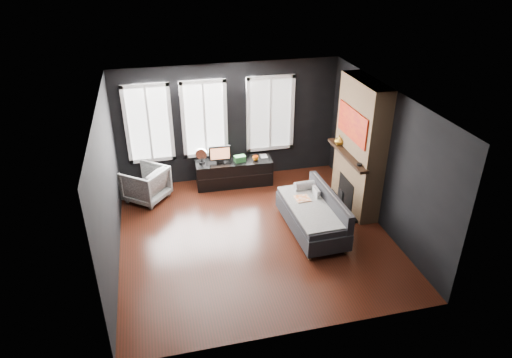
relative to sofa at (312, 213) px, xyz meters
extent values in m
plane|color=black|center=(-1.10, 0.09, -0.40)|extent=(5.00, 5.00, 0.00)
plane|color=white|center=(-1.10, 0.09, 2.30)|extent=(5.00, 5.00, 0.00)
cube|color=black|center=(-1.10, 2.59, 0.95)|extent=(5.00, 0.02, 2.70)
cube|color=black|center=(-3.60, 0.09, 0.95)|extent=(0.02, 5.00, 2.70)
cube|color=black|center=(1.40, 0.09, 0.95)|extent=(0.02, 5.00, 2.70)
cube|color=gray|center=(0.20, 0.33, 0.18)|extent=(0.07, 0.29, 0.29)
imported|color=white|center=(-3.05, 1.96, 0.01)|extent=(1.07, 1.08, 0.81)
imported|color=orange|center=(-0.60, 2.10, 0.25)|extent=(0.15, 0.12, 0.13)
imported|color=beige|center=(-0.45, 2.26, 0.29)|extent=(0.15, 0.03, 0.21)
cube|color=#2B6E33|center=(-0.95, 2.14, 0.25)|extent=(0.26, 0.19, 0.13)
imported|color=#C58A23|center=(0.95, 1.14, 0.93)|extent=(0.26, 0.26, 0.20)
cylinder|color=black|center=(0.95, 0.14, 0.85)|extent=(0.13, 0.13, 0.04)
camera|label=1|loc=(-2.75, -6.91, 4.64)|focal=32.00mm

